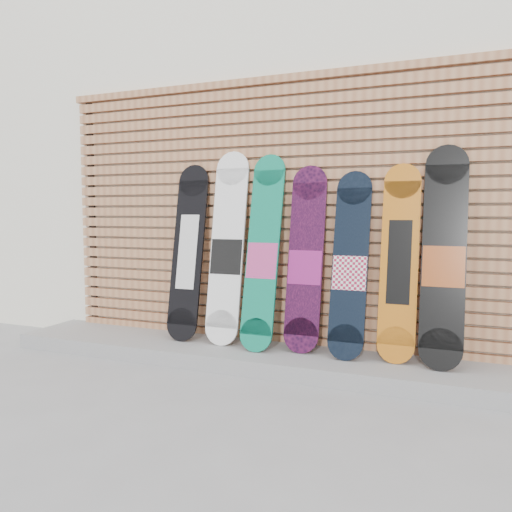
% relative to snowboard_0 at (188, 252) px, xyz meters
% --- Properties ---
extents(ground, '(80.00, 80.00, 0.00)m').
position_rel_snowboard_0_xyz_m(ground, '(1.00, -0.79, -0.86)').
color(ground, gray).
rests_on(ground, ground).
extents(building, '(12.00, 5.00, 3.60)m').
position_rel_snowboard_0_xyz_m(building, '(1.50, 2.71, 0.94)').
color(building, white).
rests_on(building, ground).
extents(concrete_step, '(4.60, 0.70, 0.12)m').
position_rel_snowboard_0_xyz_m(concrete_step, '(0.85, -0.11, -0.80)').
color(concrete_step, gray).
rests_on(concrete_step, ground).
extents(slat_wall, '(4.26, 0.08, 2.29)m').
position_rel_snowboard_0_xyz_m(slat_wall, '(0.85, 0.18, 0.35)').
color(slat_wall, '#AE6F48').
rests_on(slat_wall, ground).
extents(snowboard_0, '(0.28, 0.31, 1.49)m').
position_rel_snowboard_0_xyz_m(snowboard_0, '(0.00, 0.00, 0.00)').
color(snowboard_0, black).
rests_on(snowboard_0, concrete_step).
extents(snowboard_1, '(0.29, 0.31, 1.59)m').
position_rel_snowboard_0_xyz_m(snowboard_1, '(0.37, -0.00, 0.04)').
color(snowboard_1, white).
rests_on(snowboard_1, concrete_step).
extents(snowboard_2, '(0.26, 0.38, 1.55)m').
position_rel_snowboard_0_xyz_m(snowboard_2, '(0.70, -0.04, 0.02)').
color(snowboard_2, '#0D7E5F').
rests_on(snowboard_2, concrete_step).
extents(snowboard_3, '(0.28, 0.29, 1.45)m').
position_rel_snowboard_0_xyz_m(snowboard_3, '(1.03, 0.01, -0.03)').
color(snowboard_3, black).
rests_on(snowboard_3, concrete_step).
extents(snowboard_4, '(0.27, 0.35, 1.39)m').
position_rel_snowboard_0_xyz_m(snowboard_4, '(1.39, -0.02, -0.06)').
color(snowboard_4, black).
rests_on(snowboard_4, concrete_step).
extents(snowboard_5, '(0.27, 0.29, 1.44)m').
position_rel_snowboard_0_xyz_m(snowboard_5, '(1.74, 0.01, -0.03)').
color(snowboard_5, '#C56A15').
rests_on(snowboard_5, concrete_step).
extents(snowboard_6, '(0.29, 0.35, 1.56)m').
position_rel_snowboard_0_xyz_m(snowboard_6, '(2.04, -0.02, 0.02)').
color(snowboard_6, black).
rests_on(snowboard_6, concrete_step).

